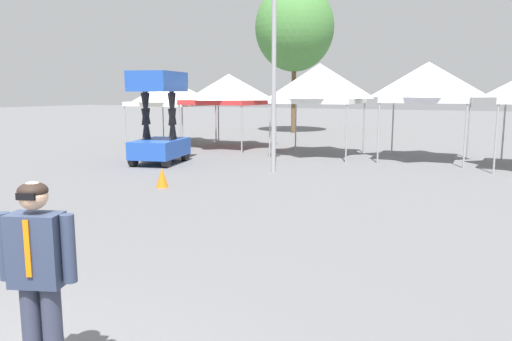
# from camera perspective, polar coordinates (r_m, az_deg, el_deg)

# --- Properties ---
(canopy_tent_far_left) EXTENTS (3.48, 3.48, 3.04)m
(canopy_tent_far_left) POSITION_cam_1_polar(r_m,az_deg,el_deg) (24.50, -9.68, 8.75)
(canopy_tent_far_left) COLOR #9E9EA3
(canopy_tent_far_left) RESTS_ON ground
(canopy_tent_right_of_center) EXTENTS (3.36, 3.36, 3.26)m
(canopy_tent_right_of_center) POSITION_cam_1_polar(r_m,az_deg,el_deg) (22.33, -3.15, 9.26)
(canopy_tent_right_of_center) COLOR #9E9EA3
(canopy_tent_right_of_center) RESTS_ON ground
(canopy_tent_behind_center) EXTENTS (3.25, 3.25, 3.56)m
(canopy_tent_behind_center) POSITION_cam_1_polar(r_m,az_deg,el_deg) (19.71, 7.28, 9.85)
(canopy_tent_behind_center) COLOR #9E9EA3
(canopy_tent_behind_center) RESTS_ON ground
(canopy_tent_behind_left) EXTENTS (3.05, 3.05, 3.54)m
(canopy_tent_behind_left) POSITION_cam_1_polar(r_m,az_deg,el_deg) (19.08, 19.07, 9.51)
(canopy_tent_behind_left) COLOR #9E9EA3
(canopy_tent_behind_left) RESTS_ON ground
(scissor_lift) EXTENTS (1.92, 2.57, 3.16)m
(scissor_lift) POSITION_cam_1_polar(r_m,az_deg,el_deg) (17.62, -10.98, 4.06)
(scissor_lift) COLOR black
(scissor_lift) RESTS_ON ground
(person_foreground) EXTENTS (0.61, 0.37, 1.78)m
(person_foreground) POSITION_cam_1_polar(r_m,az_deg,el_deg) (4.49, -23.64, -10.58)
(person_foreground) COLOR #33384C
(person_foreground) RESTS_ON ground
(light_pole_near_lift) EXTENTS (0.36, 0.36, 7.42)m
(light_pole_near_lift) POSITION_cam_1_polar(r_m,az_deg,el_deg) (15.53, 2.08, 15.57)
(light_pole_near_lift) COLOR #9E9EA3
(light_pole_near_lift) RESTS_ON ground
(tree_behind_tents_center) EXTENTS (4.68, 4.68, 8.83)m
(tree_behind_tents_center) POSITION_cam_1_polar(r_m,az_deg,el_deg) (30.84, 4.43, 15.97)
(tree_behind_tents_center) COLOR brown
(tree_behind_tents_center) RESTS_ON ground
(traffic_cone_lot_center) EXTENTS (0.32, 0.32, 0.53)m
(traffic_cone_lot_center) POSITION_cam_1_polar(r_m,az_deg,el_deg) (13.26, -10.70, -0.79)
(traffic_cone_lot_center) COLOR orange
(traffic_cone_lot_center) RESTS_ON ground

